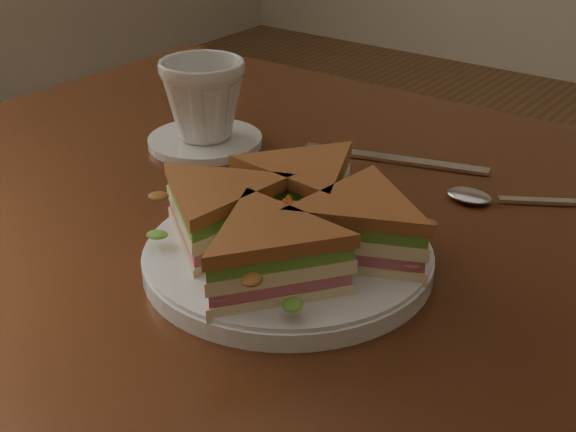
{
  "coord_description": "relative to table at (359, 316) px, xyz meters",
  "views": [
    {
      "loc": [
        0.35,
        -0.59,
        1.11
      ],
      "look_at": [
        -0.02,
        -0.1,
        0.8
      ],
      "focal_mm": 50.0,
      "sensor_mm": 36.0,
      "label": 1
    }
  ],
  "objects": [
    {
      "name": "table",
      "position": [
        0.0,
        0.0,
        0.0
      ],
      "size": [
        1.2,
        0.8,
        0.75
      ],
      "color": "#35180C",
      "rests_on": "ground"
    },
    {
      "name": "plate",
      "position": [
        -0.02,
        -0.1,
        0.11
      ],
      "size": [
        0.26,
        0.26,
        0.02
      ],
      "primitive_type": "cylinder",
      "color": "white",
      "rests_on": "table"
    },
    {
      "name": "sandwich_wedges",
      "position": [
        -0.02,
        -0.1,
        0.14
      ],
      "size": [
        0.3,
        0.3,
        0.06
      ],
      "color": "#FCEBBA",
      "rests_on": "plate"
    },
    {
      "name": "crisps_mound",
      "position": [
        -0.02,
        -0.1,
        0.14
      ],
      "size": [
        0.09,
        0.09,
        0.05
      ],
      "primitive_type": null,
      "color": "#CE651A",
      "rests_on": "plate"
    },
    {
      "name": "spoon",
      "position": [
        0.07,
        0.13,
        0.1
      ],
      "size": [
        0.16,
        0.1,
        0.01
      ],
      "rotation": [
        0.0,
        0.0,
        0.54
      ],
      "color": "silver",
      "rests_on": "table"
    },
    {
      "name": "knife",
      "position": [
        -0.07,
        0.16,
        0.1
      ],
      "size": [
        0.21,
        0.07,
        0.0
      ],
      "rotation": [
        0.0,
        0.0,
        0.28
      ],
      "color": "silver",
      "rests_on": "table"
    },
    {
      "name": "saucer",
      "position": [
        -0.27,
        0.07,
        0.1
      ],
      "size": [
        0.14,
        0.14,
        0.01
      ],
      "primitive_type": "cylinder",
      "color": "white",
      "rests_on": "table"
    },
    {
      "name": "coffee_cup",
      "position": [
        -0.27,
        0.07,
        0.16
      ],
      "size": [
        0.12,
        0.12,
        0.09
      ],
      "primitive_type": "imported",
      "rotation": [
        0.0,
        0.0,
        -0.24
      ],
      "color": "white",
      "rests_on": "saucer"
    }
  ]
}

